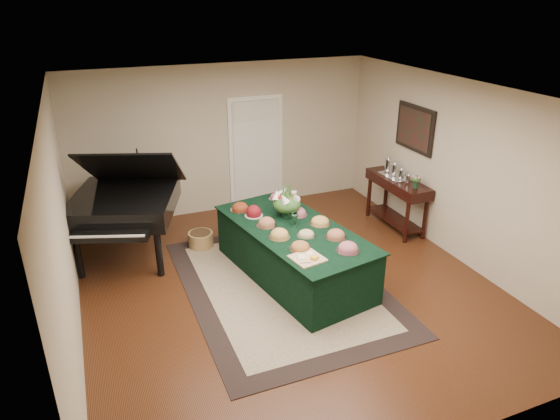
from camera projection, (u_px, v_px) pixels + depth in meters
name	position (u px, v px, depth m)	size (l,w,h in m)	color
ground	(288.00, 286.00, 7.06)	(6.00, 6.00, 0.00)	black
area_rug	(282.00, 285.00, 7.06)	(2.60, 3.65, 0.01)	black
kitchen_doorway	(256.00, 153.00, 9.37)	(1.05, 0.07, 2.10)	white
buffet_table	(293.00, 252.00, 7.15)	(1.67, 2.76, 0.78)	black
food_platters	(291.00, 222.00, 7.06)	(1.21, 2.23, 0.13)	silver
cutting_board	(307.00, 256.00, 6.18)	(0.43, 0.43, 0.10)	tan
green_goblets	(295.00, 219.00, 7.04)	(0.12, 0.15, 0.18)	#13301E
floral_centerpiece	(287.00, 200.00, 7.26)	(0.42, 0.42, 0.42)	#13301E
grand_piano	(125.00, 203.00, 7.49)	(1.99, 2.10, 1.80)	black
wicker_basket	(201.00, 240.00, 8.09)	(0.40, 0.40, 0.25)	olive
mahogany_sideboard	(397.00, 190.00, 8.55)	(0.45, 1.38, 0.90)	black
tea_service	(396.00, 171.00, 8.50)	(0.34, 0.74, 0.30)	silver
pink_bouquet	(416.00, 179.00, 8.02)	(0.18, 0.18, 0.23)	#13301E
wall_painting	(415.00, 128.00, 8.21)	(0.05, 0.95, 0.75)	black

